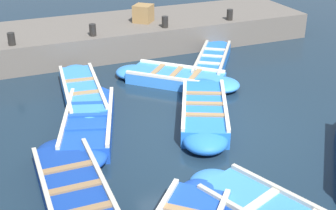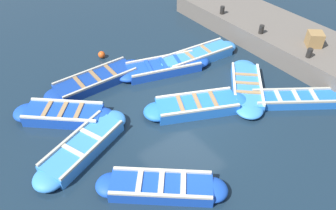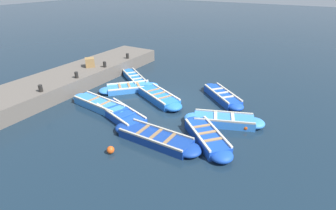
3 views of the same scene
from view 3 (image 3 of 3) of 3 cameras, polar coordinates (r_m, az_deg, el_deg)
name	(u,v)px [view 3 (image 3 of 3)]	position (r m, az deg, el deg)	size (l,w,h in m)	color
ground_plane	(163,103)	(13.75, -1.06, 0.37)	(120.00, 120.00, 0.00)	#162838
boat_alongside	(156,138)	(10.57, -2.71, -7.19)	(3.99, 1.05, 0.41)	navy
boat_end_of_row	(99,105)	(13.61, -14.74, 0.06)	(3.85, 1.20, 0.44)	#3884E0
boat_broadside	(159,97)	(14.02, -2.06, 1.76)	(3.68, 2.39, 0.44)	blue
boat_stern_in	(224,120)	(12.01, 12.03, -3.31)	(3.64, 2.10, 0.44)	#3884E0
boat_mid_row	(129,88)	(15.41, -8.44, 3.66)	(3.07, 3.16, 0.37)	#3884E0
boat_drifting	(121,114)	(12.48, -10.30, -2.01)	(3.90, 2.06, 0.41)	#1947B7
boat_bow_out	(134,78)	(16.98, -7.37, 5.89)	(3.41, 2.70, 0.37)	blue
boat_near_quay	(207,137)	(10.69, 8.41, -6.90)	(3.09, 2.92, 0.46)	#1947B7
boat_outer_right	(222,96)	(14.45, 11.70, 1.94)	(3.18, 2.87, 0.43)	#1947B7
quay_wall	(79,75)	(17.40, -18.74, 6.11)	(2.99, 12.55, 0.83)	#605951
bollard_north	(127,56)	(18.77, -8.82, 10.51)	(0.20, 0.20, 0.35)	black
bollard_mid_north	(105,64)	(17.15, -13.62, 8.58)	(0.20, 0.20, 0.35)	black
bollard_mid_south	(76,75)	(15.69, -19.31, 6.19)	(0.20, 0.20, 0.35)	black
bollard_south	(41,88)	(14.45, -26.00, 3.28)	(0.20, 0.20, 0.35)	black
wooden_crate	(90,62)	(17.46, -16.64, 8.88)	(0.55, 0.55, 0.55)	olive
buoy_orange_near	(111,150)	(10.19, -12.40, -9.52)	(0.29, 0.29, 0.29)	#E05119
buoy_yellow_far	(245,127)	(11.82, 16.50, -4.63)	(0.30, 0.30, 0.30)	#E05119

